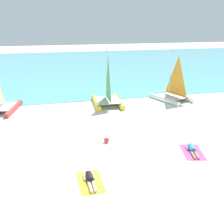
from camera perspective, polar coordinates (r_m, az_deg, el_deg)
The scene contains 10 objects.
ground_plane at distance 21.93m, azimuth -2.73°, elevation 1.05°, with size 120.00×120.00×0.00m, color white.
ocean_water at distance 43.10m, azimuth -8.12°, elevation 10.26°, with size 120.00×40.00×0.05m, color #5BB2C1.
sailboat_yellow at distance 22.35m, azimuth -1.00°, elevation 3.43°, with size 2.59×3.91×4.97m.
sailboat_white at distance 24.35m, azimuth 13.39°, elevation 4.16°, with size 3.43×4.18×4.69m.
sailboat_red at distance 22.61m, azimuth -23.67°, elevation 1.81°, with size 2.96×3.98×4.70m.
towel_left at distance 12.24m, azimuth -4.87°, elevation -15.39°, with size 1.10×1.90×0.01m, color yellow.
sunbather_left at distance 12.22m, azimuth -4.95°, elevation -14.73°, with size 0.56×1.56×0.30m.
towel_right at distance 15.32m, azimuth 17.57°, elevation -8.56°, with size 1.10×1.90×0.01m, color #D84C99.
sunbather_right at distance 15.32m, azimuth 17.55°, elevation -8.03°, with size 0.75×1.56×0.30m.
beach_ball at distance 15.63m, azimuth -1.24°, elevation -6.30°, with size 0.34×0.34×0.34m, color red.
Camera 1 is at (-3.66, -10.44, 7.05)m, focal length 40.79 mm.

